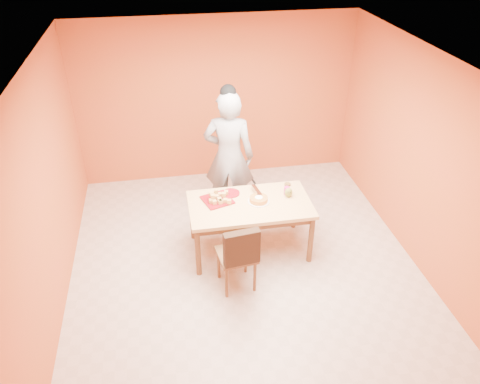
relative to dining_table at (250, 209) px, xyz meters
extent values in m
plane|color=beige|center=(-0.13, -0.32, -0.67)|extent=(5.00, 5.00, 0.00)
plane|color=white|center=(-0.13, -0.32, 2.03)|extent=(5.00, 5.00, 0.00)
plane|color=#C2502C|center=(-0.13, 2.18, 0.68)|extent=(4.50, 0.00, 4.50)
plane|color=#C2502C|center=(-2.38, -0.32, 0.68)|extent=(0.00, 5.00, 5.00)
plane|color=#C2502C|center=(2.12, -0.32, 0.68)|extent=(0.00, 5.00, 5.00)
cube|color=#DDBA74|center=(0.00, 0.00, 0.07)|extent=(1.60, 0.90, 0.05)
cube|color=brown|center=(0.00, 0.00, -0.01)|extent=(1.48, 0.78, 0.10)
cylinder|color=brown|center=(-0.74, -0.39, -0.31)|extent=(0.07, 0.07, 0.71)
cylinder|color=brown|center=(-0.74, 0.39, -0.31)|extent=(0.07, 0.07, 0.71)
cylinder|color=brown|center=(0.74, -0.39, -0.31)|extent=(0.07, 0.07, 0.71)
cylinder|color=brown|center=(0.74, 0.39, -0.31)|extent=(0.07, 0.07, 0.71)
imported|color=gray|center=(-0.13, 0.90, 0.33)|extent=(0.82, 0.65, 1.98)
cube|color=maroon|center=(-0.41, 0.14, 0.10)|extent=(0.45, 0.45, 0.02)
cylinder|color=maroon|center=(-0.21, 0.28, 0.10)|extent=(0.30, 0.30, 0.01)
cylinder|color=white|center=(0.12, 0.01, 0.10)|extent=(0.29, 0.29, 0.01)
cylinder|color=orange|center=(0.12, 0.01, 0.13)|extent=(0.25, 0.25, 0.05)
cube|color=silver|center=(0.13, 0.19, 0.17)|extent=(0.10, 0.29, 0.01)
ellipsoid|color=olive|center=(0.53, 0.06, 0.16)|extent=(0.13, 0.12, 0.13)
cylinder|color=#B81B6E|center=(0.53, 0.13, 0.15)|extent=(0.10, 0.10, 0.11)
cylinder|color=#3E2410|center=(0.60, 0.35, 0.11)|extent=(0.11, 0.11, 0.03)
camera|label=1|loc=(-1.02, -4.98, 3.49)|focal=35.00mm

